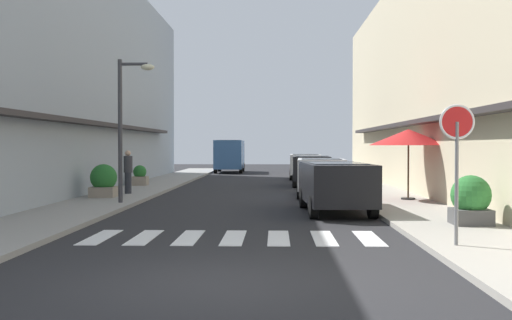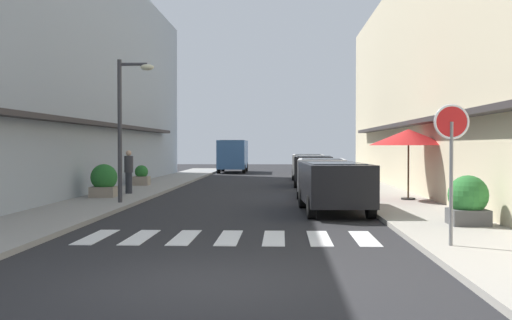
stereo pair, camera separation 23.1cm
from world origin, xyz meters
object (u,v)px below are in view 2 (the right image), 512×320
at_px(delivery_van, 233,153).
at_px(pedestrian_walking_near, 129,171).
at_px(round_street_sign, 451,137).
at_px(parked_car_mid, 321,173).
at_px(street_lamp, 126,114).
at_px(planter_midblock, 104,181).
at_px(parked_car_distant, 308,163).
at_px(parked_car_far, 313,167).
at_px(parked_car_near, 334,181).
at_px(cafe_umbrella, 408,137).
at_px(planter_corner, 468,201).
at_px(planter_far, 141,176).

xyz_separation_m(delivery_van, pedestrian_walking_near, (-2.31, -21.87, -0.41)).
bearing_deg(round_street_sign, pedestrian_walking_near, 126.35).
xyz_separation_m(parked_car_mid, delivery_van, (-5.10, 21.58, 0.49)).
distance_m(delivery_van, pedestrian_walking_near, 21.99).
bearing_deg(pedestrian_walking_near, delivery_van, 95.10).
bearing_deg(street_lamp, delivery_van, 86.78).
bearing_deg(planter_midblock, parked_car_distant, 61.48).
bearing_deg(parked_car_distant, planter_midblock, -118.52).
xyz_separation_m(round_street_sign, planter_midblock, (-9.49, 10.57, -1.41)).
distance_m(street_lamp, pedestrian_walking_near, 4.38).
height_order(parked_car_mid, parked_car_far, same).
bearing_deg(street_lamp, parked_car_near, -16.00).
relative_size(round_street_sign, street_lamp, 0.56).
height_order(parked_car_mid, cafe_umbrella, cafe_umbrella).
height_order(round_street_sign, planter_midblock, round_street_sign).
distance_m(parked_car_distant, pedestrian_walking_near, 14.85).
bearing_deg(street_lamp, parked_car_far, 57.95).
height_order(parked_car_mid, planter_corner, parked_car_mid).
distance_m(parked_car_distant, street_lamp, 18.03).
height_order(parked_car_distant, planter_corner, parked_car_distant).
height_order(planter_far, pedestrian_walking_near, pedestrian_walking_near).
xyz_separation_m(parked_car_mid, cafe_umbrella, (2.80, -2.63, 1.32)).
bearing_deg(round_street_sign, parked_car_distant, 93.63).
bearing_deg(cafe_umbrella, delivery_van, 108.07).
height_order(parked_car_far, pedestrian_walking_near, pedestrian_walking_near).
relative_size(parked_car_near, planter_midblock, 3.86).
bearing_deg(planter_corner, delivery_van, 104.30).
relative_size(parked_car_far, parked_car_distant, 0.96).
bearing_deg(planter_midblock, delivery_van, 83.22).
relative_size(parked_car_near, pedestrian_walking_near, 2.73).
height_order(planter_corner, pedestrian_walking_near, pedestrian_walking_near).
height_order(round_street_sign, cafe_umbrella, round_street_sign).
xyz_separation_m(parked_car_distant, pedestrian_walking_near, (-7.41, -12.87, 0.07)).
bearing_deg(pedestrian_walking_near, parked_car_far, 53.02).
bearing_deg(delivery_van, parked_car_far, -71.47).
bearing_deg(pedestrian_walking_near, parked_car_near, -26.34).
bearing_deg(planter_far, pedestrian_walking_near, -82.67).
bearing_deg(street_lamp, round_street_sign, -46.02).
height_order(cafe_umbrella, planter_far, cafe_umbrella).
bearing_deg(street_lamp, parked_car_mid, 32.03).
xyz_separation_m(parked_car_mid, planter_far, (-8.06, 4.73, -0.37)).
distance_m(parked_car_mid, planter_corner, 9.86).
distance_m(parked_car_near, planter_corner, 4.48).
relative_size(parked_car_mid, pedestrian_walking_near, 2.45).
xyz_separation_m(parked_car_mid, street_lamp, (-6.55, -4.10, 2.07)).
distance_m(planter_corner, planter_midblock, 13.07).
xyz_separation_m(delivery_van, planter_corner, (7.91, -31.03, -0.72)).
bearing_deg(parked_car_far, parked_car_near, -90.00).
bearing_deg(planter_far, delivery_van, 80.04).
bearing_deg(pedestrian_walking_near, planter_corner, -30.74).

